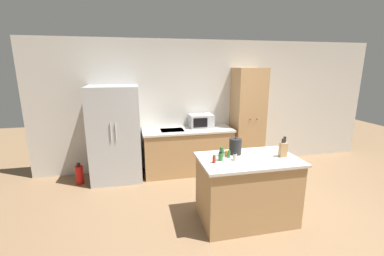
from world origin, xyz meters
TOP-DOWN VIEW (x-y plane):
  - ground_plane at (0.00, 0.00)m, footprint 14.00×14.00m
  - wall_back at (0.00, 2.33)m, footprint 7.20×0.06m
  - refrigerator at (-2.00, 1.95)m, footprint 0.89×0.73m
  - back_counter at (-0.63, 1.98)m, footprint 1.76×0.68m
  - pantry_cabinet at (0.65, 2.04)m, footprint 0.60×0.55m
  - kitchen_island at (-0.18, 0.17)m, footprint 1.32×0.81m
  - microwave at (-0.33, 2.10)m, footprint 0.47×0.37m
  - knife_block at (0.29, 0.12)m, footprint 0.10×0.07m
  - spice_bottle_tall_dark at (-0.51, 0.32)m, footprint 0.06×0.06m
  - spice_bottle_short_red at (-0.39, 0.13)m, footprint 0.05×0.05m
  - spice_bottle_amber_oil at (-0.43, 0.24)m, footprint 0.04×0.04m
  - spice_bottle_green_herb at (-0.68, 0.10)m, footprint 0.04×0.04m
  - spice_bottle_pale_salt at (-0.57, 0.17)m, footprint 0.06×0.06m
  - spice_bottle_orange_cap at (-0.44, 0.30)m, footprint 0.04×0.04m
  - kettle at (-0.29, 0.36)m, footprint 0.17×0.17m
  - fire_extinguisher at (-2.66, 1.87)m, footprint 0.14×0.14m

SIDE VIEW (x-z plane):
  - ground_plane at x=0.00m, z-range 0.00..0.00m
  - fire_extinguisher at x=-2.66m, z-range -0.02..0.38m
  - back_counter at x=-0.63m, z-range 0.00..0.89m
  - kitchen_island at x=-0.18m, z-range 0.00..0.91m
  - refrigerator at x=-2.00m, z-range 0.00..1.75m
  - spice_bottle_orange_cap at x=-0.44m, z-range 0.90..0.99m
  - spice_bottle_amber_oil at x=-0.43m, z-range 0.90..1.00m
  - spice_bottle_green_herb at x=-0.68m, z-range 0.90..1.01m
  - spice_bottle_short_red at x=-0.39m, z-range 0.90..1.01m
  - spice_bottle_pale_salt at x=-0.57m, z-range 0.90..1.02m
  - spice_bottle_tall_dark at x=-0.51m, z-range 0.90..1.03m
  - knife_block at x=0.29m, z-range 0.87..1.15m
  - kettle at x=-0.29m, z-range 0.89..1.14m
  - microwave at x=-0.33m, z-range 0.89..1.15m
  - pantry_cabinet at x=0.65m, z-range 0.00..2.06m
  - wall_back at x=0.00m, z-range 0.00..2.60m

